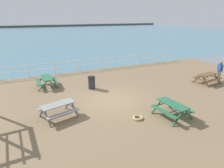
% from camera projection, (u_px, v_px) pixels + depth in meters
% --- Properties ---
extents(ground_plane, '(30.00, 24.00, 0.20)m').
position_uv_depth(ground_plane, '(110.00, 102.00, 12.70)').
color(ground_plane, '#846B4C').
extents(sea_band, '(142.00, 90.00, 0.01)m').
position_uv_depth(sea_band, '(39.00, 34.00, 57.89)').
color(sea_band, teal).
rests_on(sea_band, ground).
extents(distant_shoreline, '(142.00, 6.00, 1.80)m').
position_uv_depth(distant_shoreline, '(31.00, 27.00, 94.76)').
color(distant_shoreline, '#4C4C47').
rests_on(distant_shoreline, ground).
extents(seaward_railing, '(23.07, 0.07, 1.08)m').
position_uv_depth(seaward_railing, '(78.00, 64.00, 19.06)').
color(seaward_railing, white).
rests_on(seaward_railing, ground).
extents(picnic_table_near_left, '(2.13, 1.92, 0.80)m').
position_uv_depth(picnic_table_near_left, '(58.00, 107.00, 10.43)').
color(picnic_table_near_left, gray).
rests_on(picnic_table_near_left, ground).
extents(picnic_table_near_right, '(1.70, 1.95, 0.80)m').
position_uv_depth(picnic_table_near_right, '(172.00, 106.00, 10.49)').
color(picnic_table_near_right, '#286B47').
rests_on(picnic_table_near_right, ground).
extents(picnic_table_mid_centre, '(1.54, 1.80, 0.80)m').
position_uv_depth(picnic_table_mid_centre, '(47.00, 79.00, 14.97)').
color(picnic_table_mid_centre, '#286B47').
rests_on(picnic_table_mid_centre, ground).
extents(picnic_table_far_left, '(1.97, 1.74, 0.80)m').
position_uv_depth(picnic_table_far_left, '(207.00, 76.00, 15.75)').
color(picnic_table_far_left, brown).
rests_on(picnic_table_far_left, ground).
extents(visitor, '(0.25, 0.53, 1.66)m').
position_uv_depth(visitor, '(220.00, 70.00, 16.18)').
color(visitor, slate).
rests_on(visitor, ground).
extents(litter_bin, '(0.55, 0.55, 0.95)m').
position_uv_depth(litter_bin, '(92.00, 83.00, 14.57)').
color(litter_bin, '#2D2D33').
rests_on(litter_bin, ground).
extents(rope_coil, '(0.55, 0.55, 0.11)m').
position_uv_depth(rope_coil, '(138.00, 118.00, 10.39)').
color(rope_coil, tan).
rests_on(rope_coil, ground).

